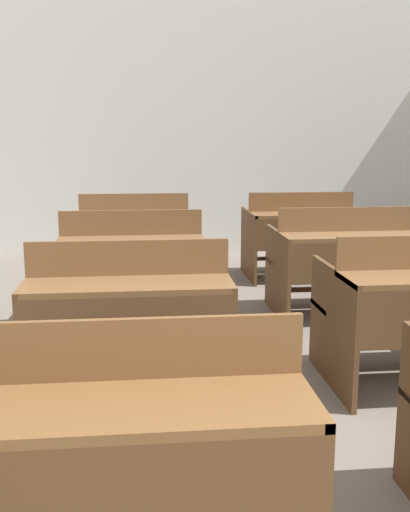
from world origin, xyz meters
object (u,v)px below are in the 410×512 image
Objects in this scene: bench_back_left at (135,236)px; bench_front_left at (130,448)px; bench_third_left at (132,265)px; bench_back_right at (300,234)px; bench_second_left at (130,317)px; bench_third_right at (343,260)px.

bench_front_left is at bearing -89.56° from bench_back_left.
bench_back_left is at bearing 89.83° from bench_third_left.
bench_second_left is at bearing -121.33° from bench_back_right.
bench_front_left is 1.00× the size of bench_second_left.
bench_second_left and bench_back_left have the same top height.
bench_third_left and bench_third_right have the same top height.
bench_front_left is 4.12m from bench_back_left.
bench_third_right is 2.13m from bench_back_left.
bench_second_left and bench_back_right have the same top height.
bench_back_right is (0.01, 1.33, 0.00)m from bench_third_right.
bench_second_left is at bearing 91.13° from bench_front_left.
bench_front_left is at bearing -111.56° from bench_back_right.
bench_third_left is 1.00× the size of bench_third_right.
bench_third_left is at bearing 90.35° from bench_second_left.
bench_second_left and bench_third_right have the same top height.
bench_third_left is at bearing -179.22° from bench_third_right.
bench_third_right and bench_back_right have the same top height.
bench_second_left is (-0.03, 1.39, 0.00)m from bench_front_left.
bench_third_left and bench_back_left have the same top height.
bench_back_left is (-0.03, 4.12, 0.00)m from bench_front_left.
bench_back_right is at bearing -1.07° from bench_back_left.
bench_back_left is (-1.64, 1.36, 0.00)m from bench_third_right.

